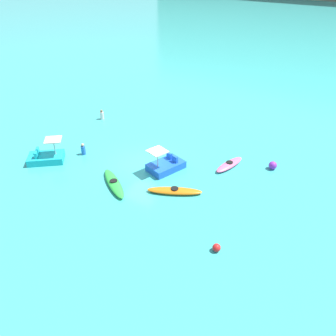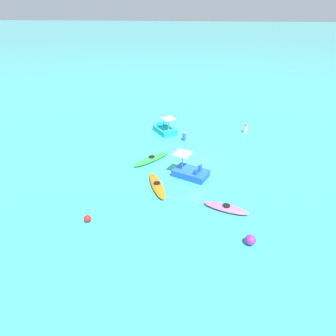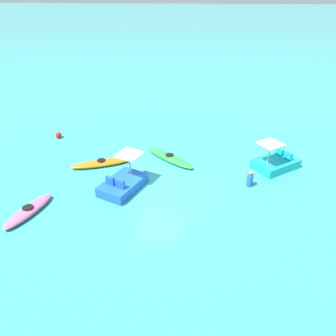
# 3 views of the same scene
# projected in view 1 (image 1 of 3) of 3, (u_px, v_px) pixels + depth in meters

# --- Properties ---
(ground_plane) EXTENTS (600.00, 600.00, 0.00)m
(ground_plane) POSITION_uv_depth(u_px,v_px,m) (143.00, 164.00, 23.85)
(ground_plane) COLOR #38ADA8
(kayak_green) EXTENTS (3.27, 2.68, 0.37)m
(kayak_green) POSITION_uv_depth(u_px,v_px,m) (114.00, 183.00, 21.52)
(kayak_green) COLOR green
(kayak_green) RESTS_ON ground_plane
(kayak_pink) EXTENTS (1.39, 2.81, 0.37)m
(kayak_pink) POSITION_uv_depth(u_px,v_px,m) (229.00, 165.00, 23.43)
(kayak_pink) COLOR pink
(kayak_pink) RESTS_ON ground_plane
(kayak_orange) EXTENTS (3.35, 2.08, 0.37)m
(kayak_orange) POSITION_uv_depth(u_px,v_px,m) (175.00, 191.00, 20.80)
(kayak_orange) COLOR orange
(kayak_orange) RESTS_ON ground_plane
(pedal_boat_blue) EXTENTS (2.24, 2.77, 1.68)m
(pedal_boat_blue) POSITION_uv_depth(u_px,v_px,m) (166.00, 165.00, 23.04)
(pedal_boat_blue) COLOR blue
(pedal_boat_blue) RESTS_ON ground_plane
(pedal_boat_cyan) EXTENTS (2.81, 2.67, 1.68)m
(pedal_boat_cyan) POSITION_uv_depth(u_px,v_px,m) (46.00, 157.00, 23.96)
(pedal_boat_cyan) COLOR #19B7C6
(pedal_boat_cyan) RESTS_ON ground_plane
(buoy_purple) EXTENTS (0.55, 0.55, 0.55)m
(buoy_purple) POSITION_uv_depth(u_px,v_px,m) (273.00, 165.00, 23.12)
(buoy_purple) COLOR purple
(buoy_purple) RESTS_ON ground_plane
(buoy_red) EXTENTS (0.41, 0.41, 0.41)m
(buoy_red) POSITION_uv_depth(u_px,v_px,m) (217.00, 248.00, 16.70)
(buoy_red) COLOR red
(buoy_red) RESTS_ON ground_plane
(person_near_shore) EXTENTS (0.32, 0.32, 0.88)m
(person_near_shore) POSITION_uv_depth(u_px,v_px,m) (102.00, 115.00, 30.17)
(person_near_shore) COLOR silver
(person_near_shore) RESTS_ON ground_plane
(person_by_kayaks) EXTENTS (0.41, 0.41, 0.88)m
(person_by_kayaks) POSITION_uv_depth(u_px,v_px,m) (83.00, 150.00, 24.78)
(person_by_kayaks) COLOR blue
(person_by_kayaks) RESTS_ON ground_plane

